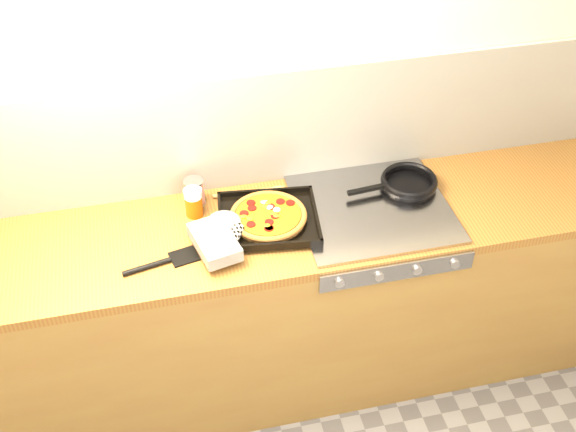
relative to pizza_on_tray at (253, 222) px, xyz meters
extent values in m
plane|color=beige|center=(0.04, 0.32, 0.31)|extent=(3.20, 0.00, 3.20)
cube|color=white|center=(0.04, 0.31, 0.21)|extent=(3.20, 0.02, 0.50)
cube|color=olive|center=(0.04, 0.02, -0.51)|extent=(3.20, 0.60, 0.86)
cube|color=brown|center=(0.04, 0.02, -0.06)|extent=(3.20, 0.60, 0.04)
cube|color=#939398|center=(0.49, -0.28, -0.09)|extent=(0.60, 0.03, 0.08)
cylinder|color=#A5A5AA|center=(0.26, -0.30, -0.09)|extent=(0.04, 0.02, 0.04)
cylinder|color=#A5A5AA|center=(0.41, -0.30, -0.09)|extent=(0.04, 0.02, 0.04)
cylinder|color=#A5A5AA|center=(0.56, -0.30, -0.09)|extent=(0.04, 0.02, 0.04)
cylinder|color=#A5A5AA|center=(0.71, -0.30, -0.09)|extent=(0.04, 0.02, 0.04)
cube|color=#939398|center=(0.49, 0.02, -0.04)|extent=(0.60, 0.56, 0.02)
cube|color=black|center=(0.06, 0.02, -0.02)|extent=(0.42, 0.38, 0.01)
cube|color=black|center=(0.08, 0.18, -0.01)|extent=(0.38, 0.06, 0.02)
cube|color=black|center=(0.04, -0.14, -0.01)|extent=(0.38, 0.06, 0.02)
cube|color=black|center=(0.25, 0.00, -0.01)|extent=(0.05, 0.33, 0.02)
cube|color=black|center=(-0.12, 0.05, -0.01)|extent=(0.05, 0.33, 0.02)
cylinder|color=#9C5F2D|center=(0.06, 0.02, -0.01)|extent=(0.32, 0.32, 0.02)
torus|color=#9C5F2D|center=(0.06, 0.02, 0.00)|extent=(0.33, 0.33, 0.02)
cylinder|color=#B97416|center=(0.06, 0.02, 0.01)|extent=(0.28, 0.28, 0.01)
cylinder|color=maroon|center=(0.09, 0.01, 0.01)|extent=(0.04, 0.04, 0.00)
cylinder|color=maroon|center=(0.01, 0.10, 0.01)|extent=(0.04, 0.04, 0.00)
cylinder|color=maroon|center=(0.05, -0.06, 0.01)|extent=(0.04, 0.04, 0.00)
cylinder|color=maroon|center=(-0.03, 0.05, 0.01)|extent=(0.04, 0.04, 0.00)
cylinder|color=maroon|center=(0.12, 0.09, 0.01)|extent=(0.04, 0.04, 0.00)
cylinder|color=maroon|center=(0.08, 0.06, 0.01)|extent=(0.04, 0.04, 0.00)
cylinder|color=maroon|center=(-0.01, -0.02, 0.01)|extent=(0.04, 0.04, 0.00)
cylinder|color=maroon|center=(0.16, 0.07, 0.01)|extent=(0.04, 0.04, 0.00)
cylinder|color=maroon|center=(0.05, -0.06, 0.01)|extent=(0.04, 0.04, 0.00)
cylinder|color=maroon|center=(0.06, -0.03, 0.01)|extent=(0.04, 0.04, 0.00)
cylinder|color=maroon|center=(0.01, 0.07, 0.01)|extent=(0.04, 0.04, 0.00)
ellipsoid|color=orange|center=(-0.01, 0.02, 0.01)|extent=(0.03, 0.02, 0.01)
ellipsoid|color=orange|center=(-0.03, 0.03, 0.01)|extent=(0.03, 0.02, 0.01)
ellipsoid|color=orange|center=(0.06, 0.07, 0.01)|extent=(0.03, 0.02, 0.01)
ellipsoid|color=orange|center=(0.06, 0.11, 0.01)|extent=(0.03, 0.02, 0.01)
ellipsoid|color=orange|center=(0.04, -0.04, 0.01)|extent=(0.03, 0.02, 0.01)
ellipsoid|color=orange|center=(0.09, 0.00, 0.01)|extent=(0.03, 0.02, 0.01)
ellipsoid|color=orange|center=(0.08, 0.02, 0.01)|extent=(0.03, 0.02, 0.01)
ellipsoid|color=orange|center=(-0.01, 0.01, 0.01)|extent=(0.03, 0.02, 0.01)
ellipsoid|color=orange|center=(0.08, 0.09, 0.01)|extent=(0.03, 0.02, 0.01)
ellipsoid|color=silver|center=(0.06, 0.10, 0.01)|extent=(0.03, 0.03, 0.01)
ellipsoid|color=silver|center=(0.08, 0.06, 0.01)|extent=(0.03, 0.03, 0.01)
ellipsoid|color=silver|center=(0.10, 0.04, 0.01)|extent=(0.03, 0.03, 0.01)
cube|color=black|center=(-0.16, -0.09, 0.01)|extent=(0.18, 0.25, 0.05)
ellipsoid|color=black|center=(-0.11, 0.01, 0.01)|extent=(0.15, 0.15, 0.05)
cylinder|color=black|center=(-0.09, -0.07, 0.01)|extent=(0.09, 0.11, 0.05)
cylinder|color=black|center=(0.67, 0.11, -0.02)|extent=(0.23, 0.23, 0.01)
torus|color=black|center=(0.67, 0.11, 0.00)|extent=(0.25, 0.25, 0.02)
cube|color=black|center=(0.48, 0.10, 0.00)|extent=(0.17, 0.04, 0.01)
cylinder|color=maroon|center=(-0.20, 0.22, 0.01)|extent=(0.10, 0.10, 0.10)
cylinder|color=#B2B2B7|center=(-0.20, 0.22, 0.07)|extent=(0.10, 0.10, 0.01)
cylinder|color=#B2B2B7|center=(-0.20, 0.22, -0.04)|extent=(0.10, 0.10, 0.01)
cylinder|color=#C4550B|center=(-0.21, 0.15, 0.00)|extent=(0.08, 0.08, 0.09)
cylinder|color=silver|center=(-0.21, 0.15, 0.06)|extent=(0.08, 0.08, 0.03)
cylinder|color=tan|center=(0.01, 0.23, -0.03)|extent=(0.26, 0.02, 0.02)
ellipsoid|color=tan|center=(0.15, 0.22, -0.03)|extent=(0.06, 0.05, 0.02)
cube|color=black|center=(-0.28, -0.09, -0.04)|extent=(0.12, 0.10, 0.01)
cylinder|color=black|center=(-0.42, -0.12, -0.03)|extent=(0.18, 0.06, 0.02)
camera|label=1|loc=(-0.34, -2.06, 1.78)|focal=45.00mm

